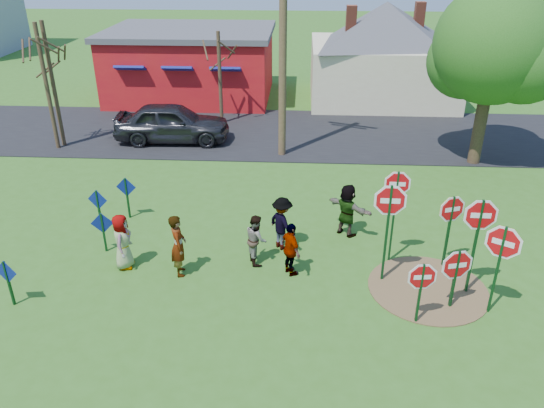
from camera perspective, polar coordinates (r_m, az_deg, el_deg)
The scene contains 28 objects.
ground at distance 15.57m, azimuth -0.80°, elevation -6.40°, with size 120.00×120.00×0.00m, color #31601B.
road at distance 25.95m, azimuth 0.98°, elevation 7.64°, with size 120.00×7.50×0.04m, color black.
dirt_patch at distance 15.13m, azimuth 16.39°, elevation -8.70°, with size 3.20×3.20×0.03m, color brown.
red_building at distance 32.33m, azimuth -8.61°, elevation 14.78°, with size 9.40×7.69×3.90m.
cream_house at distance 31.83m, azimuth 11.89°, elevation 16.10°, with size 9.40×9.40×6.50m.
stop_sign_a at distance 13.20m, azimuth 15.80°, elevation -7.98°, with size 0.95×0.13×1.82m.
stop_sign_b at distance 15.04m, azimuth 13.22°, elevation 1.08°, with size 0.99×0.07×2.98m.
stop_sign_c at distance 14.32m, azimuth 21.34°, elevation -2.17°, with size 1.15×0.08×2.90m.
stop_sign_d at distance 15.42m, azimuth 18.71°, elevation -1.08°, with size 0.99×0.35×2.37m.
stop_sign_e at distance 14.00m, azimuth 19.22°, elevation -6.55°, with size 1.08×0.30×1.83m.
stop_sign_f at distance 13.85m, azimuth 23.49°, elevation -4.47°, with size 1.00×0.62×2.61m.
stop_sign_g at distance 14.13m, azimuth 12.48°, elevation -0.80°, with size 1.16×0.08×3.03m.
blue_diamond_a at distance 15.07m, azimuth -26.57°, elevation -7.12°, with size 0.63×0.18×1.33m.
blue_diamond_b at distance 16.54m, azimuth -17.73°, elevation -2.46°, with size 0.67×0.11×1.29m.
blue_diamond_c at distance 17.85m, azimuth -18.18°, elevation -0.09°, with size 0.67×0.15×1.38m.
blue_diamond_d at distance 18.26m, azimuth -15.35°, elevation 1.16°, with size 0.68×0.07×1.48m.
person_a at distance 15.58m, azimuth -15.79°, elevation -3.92°, with size 0.81×0.53×1.67m, color #4E4E9C.
person_b at distance 14.89m, azimuth -10.04°, elevation -4.39°, with size 0.67×0.44×1.84m, color #27756B.
person_c at distance 15.28m, azimuth -1.71°, elevation -3.79°, with size 0.73×0.57×1.51m, color brown.
person_d at distance 15.91m, azimuth 1.11°, elevation -2.11°, with size 1.09×0.62×1.68m, color #323237.
person_e at distance 14.70m, azimuth 2.04°, elevation -4.92°, with size 0.94×0.39×1.60m, color #492D5D.
person_f at distance 16.79m, azimuth 8.09°, elevation -0.65°, with size 1.60×0.51×1.72m, color #1D5929.
suv at distance 25.00m, azimuth -10.68°, elevation 8.61°, with size 2.08×5.18×1.77m, color #303035.
utility_pole at distance 21.92m, azimuth 1.19°, elevation 18.56°, with size 2.39×1.02×10.25m.
leafy_tree at distance 22.80m, azimuth 23.01°, elevation 14.93°, with size 5.06×4.62×7.20m.
bare_tree_west at distance 25.23m, azimuth -22.77°, elevation 13.39°, with size 1.80×1.80×5.48m.
bare_tree_east at distance 26.79m, azimuth -5.68°, elevation 14.63°, with size 1.80×1.80×4.56m.
bare_tree_mid at distance 24.96m, azimuth -23.36°, elevation 13.13°, with size 1.80×1.80×5.46m.
Camera 1 is at (0.96, -13.00, 8.52)m, focal length 35.00 mm.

